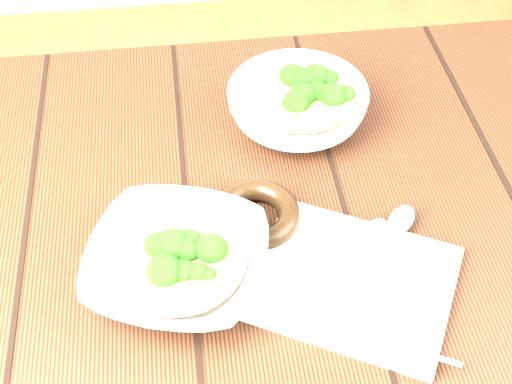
% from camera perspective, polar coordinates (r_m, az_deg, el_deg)
% --- Properties ---
extents(table, '(1.20, 0.80, 0.75)m').
position_cam_1_polar(table, '(0.98, -3.76, -7.59)').
color(table, black).
rests_on(table, ground).
extents(soup_bowl_front, '(0.26, 0.26, 0.06)m').
position_cam_1_polar(soup_bowl_front, '(0.82, -6.33, -5.65)').
color(soup_bowl_front, silver).
rests_on(soup_bowl_front, table).
extents(soup_bowl_back, '(0.26, 0.26, 0.07)m').
position_cam_1_polar(soup_bowl_back, '(1.00, 3.32, 6.92)').
color(soup_bowl_back, silver).
rests_on(soup_bowl_back, table).
extents(trivet, '(0.12, 0.12, 0.03)m').
position_cam_1_polar(trivet, '(0.88, -0.10, -1.85)').
color(trivet, black).
rests_on(trivet, table).
extents(napkin, '(0.28, 0.27, 0.01)m').
position_cam_1_polar(napkin, '(0.83, 7.69, -7.15)').
color(napkin, beige).
rests_on(napkin, table).
extents(spoon_left, '(0.13, 0.15, 0.01)m').
position_cam_1_polar(spoon_left, '(0.85, 8.36, -4.84)').
color(spoon_left, '#A49E91').
rests_on(spoon_left, napkin).
extents(spoon_right, '(0.13, 0.16, 0.01)m').
position_cam_1_polar(spoon_right, '(0.87, 10.61, -3.74)').
color(spoon_right, '#A49E91').
rests_on(spoon_right, napkin).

